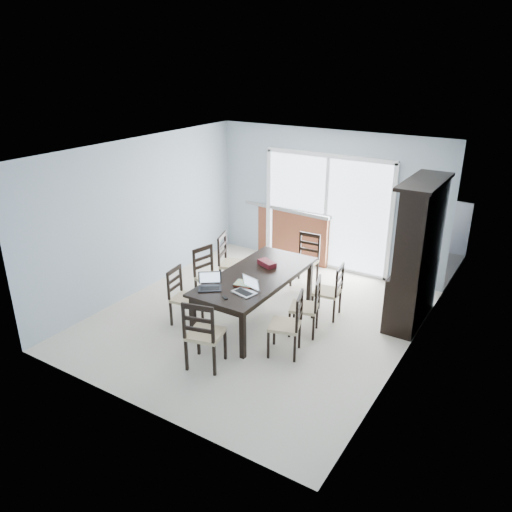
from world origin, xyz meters
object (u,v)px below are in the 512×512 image
(cell_phone, at_px, (225,298))
(game_box, at_px, (267,263))
(chair_right_far, at_px, (333,286))
(chair_right_mid, at_px, (310,300))
(chair_end_far, at_px, (307,254))
(chair_right_near, at_px, (291,318))
(china_hutch, at_px, (417,255))
(chair_left_mid, at_px, (207,270))
(chair_left_near, at_px, (181,290))
(laptop_silver, at_px, (244,290))
(chair_end_near, at_px, (202,328))
(laptop_dark, at_px, (210,285))
(dining_table, at_px, (256,279))
(chair_left_far, at_px, (229,256))
(hot_tub, at_px, (306,222))

(cell_phone, distance_m, game_box, 1.26)
(chair_right_far, distance_m, cell_phone, 1.82)
(chair_right_mid, distance_m, chair_end_far, 1.77)
(chair_right_near, bearing_deg, china_hutch, -48.46)
(chair_right_mid, xyz_separation_m, cell_phone, (-0.84, -0.92, 0.21))
(chair_left_mid, bearing_deg, cell_phone, 59.95)
(chair_left_near, height_order, laptop_silver, chair_left_near)
(chair_end_far, bearing_deg, laptop_silver, 90.28)
(game_box, bearing_deg, cell_phone, -86.06)
(china_hutch, height_order, chair_left_near, china_hutch)
(chair_left_near, height_order, chair_right_mid, chair_right_mid)
(chair_left_near, relative_size, chair_right_near, 0.95)
(china_hutch, height_order, chair_left_mid, china_hutch)
(chair_right_near, bearing_deg, chair_left_near, 75.54)
(chair_left_near, distance_m, chair_end_near, 1.32)
(chair_right_mid, height_order, cell_phone, chair_right_mid)
(chair_right_mid, height_order, chair_end_near, chair_end_near)
(chair_left_near, distance_m, laptop_dark, 0.69)
(chair_right_near, distance_m, laptop_dark, 1.25)
(laptop_dark, bearing_deg, dining_table, 33.09)
(chair_right_far, bearing_deg, game_box, 99.11)
(laptop_dark, bearing_deg, game_box, 41.44)
(chair_left_near, height_order, chair_right_far, same)
(laptop_dark, bearing_deg, chair_left_far, 79.57)
(china_hutch, relative_size, chair_right_mid, 2.15)
(dining_table, distance_m, chair_right_mid, 0.91)
(chair_left_far, xyz_separation_m, chair_right_near, (1.90, -1.26, -0.04))
(chair_right_far, relative_size, chair_end_far, 0.96)
(chair_left_mid, height_order, chair_end_far, chair_left_mid)
(chair_right_mid, relative_size, chair_end_near, 0.90)
(chair_end_far, xyz_separation_m, hot_tub, (-0.87, 1.70, -0.04))
(game_box, bearing_deg, chair_left_far, 162.42)
(chair_right_far, bearing_deg, chair_left_far, 82.38)
(chair_right_mid, height_order, game_box, chair_right_mid)
(chair_right_mid, xyz_separation_m, laptop_dark, (-1.18, -0.80, 0.26))
(chair_right_near, xyz_separation_m, chair_end_far, (-0.86, 2.18, -0.00))
(hot_tub, bearing_deg, chair_right_mid, -62.45)
(chair_left_far, relative_size, laptop_silver, 3.14)
(chair_right_near, xyz_separation_m, game_box, (-0.96, 0.96, 0.23))
(laptop_silver, xyz_separation_m, hot_tub, (-1.00, 3.92, -0.28))
(hot_tub, bearing_deg, chair_left_near, -91.55)
(dining_table, height_order, chair_right_far, chair_right_far)
(chair_right_near, relative_size, chair_end_far, 1.01)
(china_hutch, height_order, chair_right_near, china_hutch)
(chair_right_far, height_order, laptop_silver, chair_right_far)
(chair_right_near, bearing_deg, chair_right_mid, -14.98)
(laptop_silver, bearing_deg, hot_tub, 117.77)
(chair_right_mid, bearing_deg, chair_right_near, 165.34)
(cell_phone, xyz_separation_m, game_box, (-0.09, 1.26, 0.03))
(chair_left_near, relative_size, laptop_dark, 2.56)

